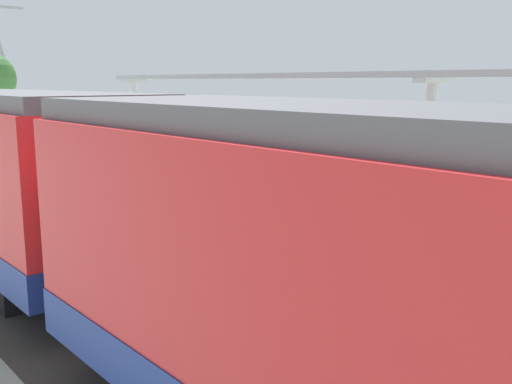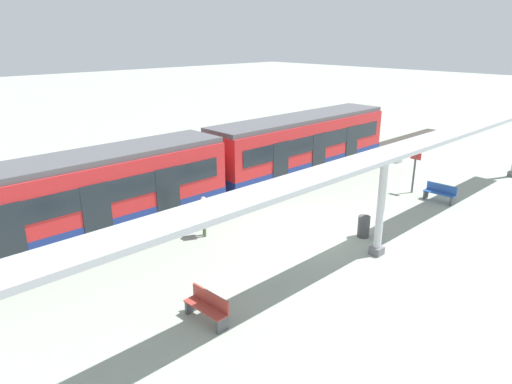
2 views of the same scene
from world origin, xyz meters
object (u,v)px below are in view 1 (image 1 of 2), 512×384
(canopy_pillar_third, at_px, (135,124))
(bench_near_end, at_px, (217,182))
(passenger_waiting_near_edge, at_px, (411,277))
(canopy_pillar_second, at_px, (429,156))
(trash_bin, at_px, (362,216))
(platform_info_sign, at_px, (170,159))

(canopy_pillar_third, relative_size, bench_near_end, 2.49)
(canopy_pillar_third, height_order, passenger_waiting_near_edge, canopy_pillar_third)
(canopy_pillar_second, distance_m, trash_bin, 2.14)
(canopy_pillar_third, height_order, bench_near_end, canopy_pillar_third)
(platform_info_sign, bearing_deg, canopy_pillar_third, 69.02)
(canopy_pillar_third, relative_size, platform_info_sign, 1.71)
(canopy_pillar_second, height_order, platform_info_sign, canopy_pillar_second)
(passenger_waiting_near_edge, bearing_deg, platform_info_sign, 74.19)
(trash_bin, distance_m, passenger_waiting_near_edge, 6.47)
(trash_bin, height_order, platform_info_sign, platform_info_sign)
(bench_near_end, xyz_separation_m, trash_bin, (-0.22, -6.25, 0.00))
(platform_info_sign, bearing_deg, passenger_waiting_near_edge, -105.81)
(passenger_waiting_near_edge, bearing_deg, bench_near_end, 66.38)
(canopy_pillar_third, xyz_separation_m, trash_bin, (-1.23, -13.32, -1.46))
(bench_near_end, height_order, passenger_waiting_near_edge, passenger_waiting_near_edge)
(platform_info_sign, bearing_deg, canopy_pillar_second, -70.74)
(bench_near_end, height_order, trash_bin, trash_bin)
(canopy_pillar_second, bearing_deg, passenger_waiting_near_edge, -147.78)
(canopy_pillar_third, distance_m, trash_bin, 13.46)
(canopy_pillar_third, height_order, platform_info_sign, canopy_pillar_third)
(canopy_pillar_third, height_order, trash_bin, canopy_pillar_third)
(canopy_pillar_second, xyz_separation_m, passenger_waiting_near_edge, (-5.75, -3.63, -0.85))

